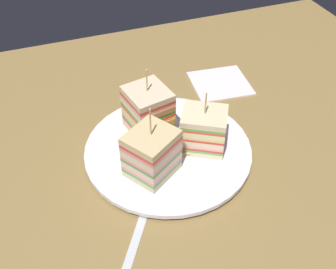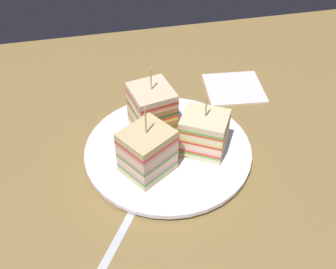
% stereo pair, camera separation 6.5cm
% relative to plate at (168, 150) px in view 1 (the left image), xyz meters
% --- Properties ---
extents(ground_plane, '(1.19, 0.89, 0.02)m').
position_rel_plate_xyz_m(ground_plane, '(0.00, 0.00, -0.02)').
color(ground_plane, olive).
extents(plate, '(0.28, 0.28, 0.01)m').
position_rel_plate_xyz_m(plate, '(0.00, 0.00, 0.00)').
color(plate, white).
rests_on(plate, ground_plane).
extents(sandwich_wedge_0, '(0.08, 0.08, 0.12)m').
position_rel_plate_xyz_m(sandwich_wedge_0, '(-0.02, 0.06, 0.05)').
color(sandwich_wedge_0, '#D0BC7B').
rests_on(sandwich_wedge_0, plate).
extents(sandwich_wedge_1, '(0.09, 0.09, 0.13)m').
position_rel_plate_xyz_m(sandwich_wedge_1, '(-0.04, -0.04, 0.04)').
color(sandwich_wedge_1, beige).
rests_on(sandwich_wedge_1, plate).
extents(sandwich_wedge_2, '(0.09, 0.09, 0.11)m').
position_rel_plate_xyz_m(sandwich_wedge_2, '(0.06, -0.01, 0.04)').
color(sandwich_wedge_2, beige).
rests_on(sandwich_wedge_2, plate).
extents(chip_pile, '(0.07, 0.07, 0.01)m').
position_rel_plate_xyz_m(chip_pile, '(0.01, -0.01, 0.01)').
color(chip_pile, '#F0CF70').
rests_on(chip_pile, plate).
extents(spoon, '(0.10, 0.14, 0.01)m').
position_rel_plate_xyz_m(spoon, '(-0.08, -0.11, -0.00)').
color(spoon, silver).
rests_on(spoon, ground_plane).
extents(napkin, '(0.13, 0.12, 0.01)m').
position_rel_plate_xyz_m(napkin, '(0.17, 0.16, -0.01)').
color(napkin, silver).
rests_on(napkin, ground_plane).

